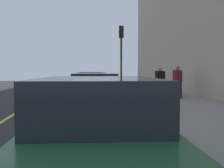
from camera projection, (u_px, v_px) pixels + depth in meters
ground_plane at (96, 99)px, 14.82m from camera, size 56.00×56.00×0.00m
sidewalk at (152, 97)px, 15.14m from camera, size 28.00×4.60×0.15m
lane_stripe_centre at (39, 99)px, 14.51m from camera, size 28.00×0.14×0.01m
snow_bank_curb at (106, 94)px, 16.33m from camera, size 5.60×0.56×0.22m
parked_car_green at (98, 128)px, 3.84m from camera, size 4.57×2.02×1.51m
parked_car_red at (94, 93)px, 9.98m from camera, size 4.69×1.92×1.51m
parked_car_maroon at (91, 85)px, 15.62m from camera, size 4.76×1.99×1.51m
parked_car_silver at (90, 81)px, 21.22m from camera, size 4.51×1.91×1.51m
pedestrian_black_coat at (160, 82)px, 13.62m from camera, size 0.54×0.51×1.67m
pedestrian_burgundy_coat at (177, 81)px, 14.33m from camera, size 0.52×0.55×1.72m
traffic_light_pole at (121, 48)px, 15.45m from camera, size 0.35×0.26×4.14m
rolling_suitcase at (179, 93)px, 13.80m from camera, size 0.34×0.22×0.86m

